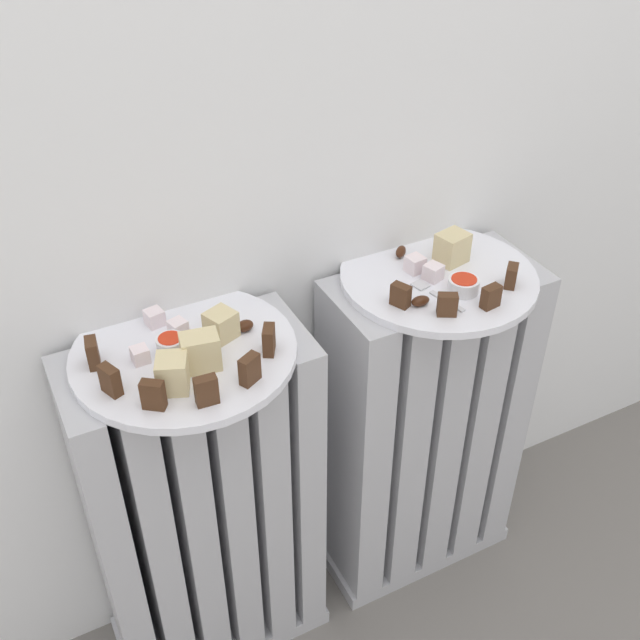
{
  "coord_description": "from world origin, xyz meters",
  "views": [
    {
      "loc": [
        -0.4,
        -0.49,
        1.26
      ],
      "look_at": [
        0.0,
        0.28,
        0.62
      ],
      "focal_mm": 42.48,
      "sensor_mm": 36.0,
      "label": 1
    }
  ],
  "objects_px": {
    "fork": "(434,294)",
    "plate_right": "(438,277)",
    "radiator_right": "(421,430)",
    "jam_bowl_left": "(171,344)",
    "jam_bowl_right": "(463,285)",
    "plate_left": "(184,352)",
    "radiator_left": "(206,513)"
  },
  "relations": [
    {
      "from": "fork",
      "to": "plate_right",
      "type": "bearing_deg",
      "value": 49.48
    },
    {
      "from": "radiator_right",
      "to": "jam_bowl_left",
      "type": "distance_m",
      "value": 0.54
    },
    {
      "from": "jam_bowl_left",
      "to": "plate_right",
      "type": "bearing_deg",
      "value": -0.19
    },
    {
      "from": "plate_right",
      "to": "jam_bowl_right",
      "type": "height_order",
      "value": "jam_bowl_right"
    },
    {
      "from": "plate_right",
      "to": "jam_bowl_right",
      "type": "bearing_deg",
      "value": -86.63
    },
    {
      "from": "radiator_right",
      "to": "plate_left",
      "type": "xyz_separation_m",
      "value": [
        -0.4,
        0.0,
        0.32
      ]
    },
    {
      "from": "radiator_left",
      "to": "radiator_right",
      "type": "distance_m",
      "value": 0.4
    },
    {
      "from": "fork",
      "to": "jam_bowl_right",
      "type": "bearing_deg",
      "value": -16.92
    },
    {
      "from": "jam_bowl_right",
      "to": "radiator_right",
      "type": "bearing_deg",
      "value": 93.37
    },
    {
      "from": "plate_right",
      "to": "radiator_left",
      "type": "bearing_deg",
      "value": 180.0
    },
    {
      "from": "plate_left",
      "to": "jam_bowl_left",
      "type": "distance_m",
      "value": 0.02
    },
    {
      "from": "radiator_right",
      "to": "plate_left",
      "type": "bearing_deg",
      "value": 180.0
    },
    {
      "from": "jam_bowl_right",
      "to": "plate_right",
      "type": "bearing_deg",
      "value": 93.37
    },
    {
      "from": "plate_left",
      "to": "jam_bowl_left",
      "type": "bearing_deg",
      "value": 174.83
    },
    {
      "from": "radiator_right",
      "to": "plate_right",
      "type": "distance_m",
      "value": 0.32
    },
    {
      "from": "plate_right",
      "to": "jam_bowl_right",
      "type": "relative_size",
      "value": 6.59
    },
    {
      "from": "plate_left",
      "to": "plate_right",
      "type": "bearing_deg",
      "value": 0.0
    },
    {
      "from": "plate_right",
      "to": "jam_bowl_left",
      "type": "relative_size",
      "value": 7.9
    },
    {
      "from": "jam_bowl_left",
      "to": "radiator_left",
      "type": "bearing_deg",
      "value": -5.17
    },
    {
      "from": "radiator_right",
      "to": "fork",
      "type": "bearing_deg",
      "value": -130.52
    },
    {
      "from": "plate_right",
      "to": "jam_bowl_left",
      "type": "height_order",
      "value": "jam_bowl_left"
    },
    {
      "from": "radiator_right",
      "to": "fork",
      "type": "height_order",
      "value": "fork"
    },
    {
      "from": "jam_bowl_right",
      "to": "plate_left",
      "type": "bearing_deg",
      "value": 172.1
    },
    {
      "from": "radiator_left",
      "to": "radiator_right",
      "type": "xyz_separation_m",
      "value": [
        0.4,
        0.0,
        0.0
      ]
    },
    {
      "from": "plate_left",
      "to": "fork",
      "type": "relative_size",
      "value": 3.09
    },
    {
      "from": "plate_left",
      "to": "radiator_right",
      "type": "bearing_deg",
      "value": 0.0
    },
    {
      "from": "plate_right",
      "to": "fork",
      "type": "xyz_separation_m",
      "value": [
        -0.04,
        -0.04,
        0.01
      ]
    },
    {
      "from": "plate_right",
      "to": "fork",
      "type": "height_order",
      "value": "fork"
    },
    {
      "from": "jam_bowl_left",
      "to": "radiator_right",
      "type": "bearing_deg",
      "value": -0.19
    },
    {
      "from": "jam_bowl_left",
      "to": "fork",
      "type": "relative_size",
      "value": 0.39
    },
    {
      "from": "radiator_right",
      "to": "jam_bowl_left",
      "type": "height_order",
      "value": "jam_bowl_left"
    },
    {
      "from": "plate_left",
      "to": "plate_right",
      "type": "relative_size",
      "value": 1.0
    }
  ]
}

